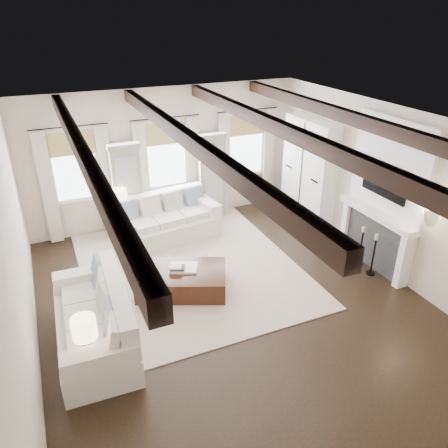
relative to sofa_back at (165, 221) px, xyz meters
name	(u,v)px	position (x,y,z in m)	size (l,w,h in m)	color
ground	(232,302)	(0.36, -2.87, -0.40)	(7.50, 7.50, 0.00)	black
room_shell	(250,181)	(1.11, -1.97, 1.49)	(6.54, 7.54, 3.22)	beige
area_rug	(190,268)	(0.04, -1.52, -0.39)	(4.11, 4.73, 0.02)	#BCA894
sofa_back	(165,221)	(0.00, 0.00, 0.00)	(2.46, 1.37, 1.00)	silver
sofa_left	(98,321)	(-1.97, -3.00, 0.01)	(1.15, 2.38, 1.01)	silver
ottoman	(182,281)	(-0.34, -2.16, -0.19)	(1.60, 1.00, 0.42)	black
tray	(183,268)	(-0.28, -2.11, 0.04)	(0.50, 0.38, 0.04)	white
book_lower	(178,268)	(-0.40, -2.13, 0.08)	(0.26, 0.20, 0.04)	#262628
book_upper	(175,267)	(-0.44, -2.13, 0.12)	(0.22, 0.17, 0.03)	beige
side_table_front	(91,366)	(-2.21, -3.75, -0.14)	(0.51, 0.51, 0.51)	black
lamp_front	(84,330)	(-2.21, -3.75, 0.51)	(0.34, 0.34, 0.58)	black
side_table_back	(123,227)	(-0.91, 0.31, -0.10)	(0.39, 0.39, 0.59)	black
lamp_back	(119,198)	(-0.91, 0.31, 0.61)	(0.35, 0.35, 0.61)	black
candlestick_near	(373,258)	(3.26, -3.13, -0.04)	(0.18, 0.18, 0.88)	black
candlestick_far	(361,249)	(3.26, -2.76, -0.04)	(0.18, 0.18, 0.88)	black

